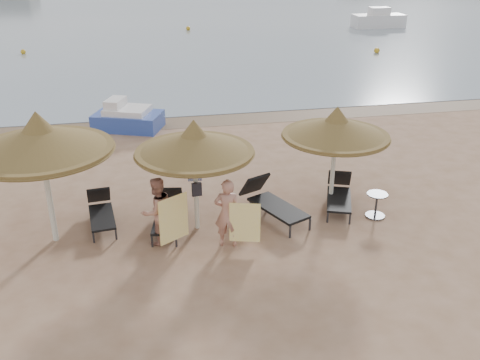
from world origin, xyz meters
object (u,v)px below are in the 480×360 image
object	(u,v)px
lounger_near_right	(271,201)
palapa_right	(336,128)
pedal_boat	(127,118)
palapa_left	(40,140)
lounger_far_left	(101,211)
lounger_near_left	(168,212)
person_left	(157,206)
side_table	(376,206)
palapa_center	(194,143)
person_right	(227,208)
lounger_far_right	(339,193)

from	to	relation	value
lounger_near_right	palapa_right	bearing A→B (deg)	-14.50
pedal_boat	palapa_right	bearing A→B (deg)	-33.08
palapa_left	lounger_far_left	size ratio (longest dim) A/B	1.80
palapa_left	pedal_boat	world-z (taller)	palapa_left
lounger_near_left	pedal_boat	bearing A→B (deg)	107.16
person_left	palapa_left	bearing A→B (deg)	-44.26
side_table	person_left	size ratio (longest dim) A/B	0.34
lounger_near_right	palapa_center	bearing A→B (deg)	162.96
lounger_near_right	person_right	xyz separation A→B (m)	(-1.32, -1.18, 0.54)
palapa_right	person_left	world-z (taller)	palapa_right
palapa_right	lounger_near_right	xyz separation A→B (m)	(-1.71, -0.30, -1.75)
palapa_left	side_table	size ratio (longest dim) A/B	4.99
palapa_left	side_table	bearing A→B (deg)	-2.59
palapa_center	person_left	distance (m)	1.67
person_left	pedal_boat	world-z (taller)	person_left
palapa_center	lounger_far_right	bearing A→B (deg)	6.76
person_left	pedal_boat	size ratio (longest dim) A/B	0.69
person_left	palapa_right	bearing A→B (deg)	161.98
person_left	pedal_boat	distance (m)	8.47
lounger_near_right	palapa_left	bearing A→B (deg)	157.60
lounger_far_left	person_left	distance (m)	1.90
lounger_far_left	lounger_far_right	distance (m)	6.14
pedal_boat	palapa_left	bearing A→B (deg)	-80.92
palapa_center	lounger_near_right	world-z (taller)	palapa_center
person_left	palapa_center	bearing A→B (deg)	176.68
lounger_near_left	lounger_far_right	xyz separation A→B (m)	(4.51, 0.22, -0.01)
lounger_near_right	pedal_boat	size ratio (longest dim) A/B	0.79
lounger_far_left	side_table	world-z (taller)	lounger_far_left
palapa_left	lounger_far_right	xyz separation A→B (m)	(7.18, 0.39, -2.15)
lounger_far_right	lounger_near_left	bearing A→B (deg)	-156.91
person_right	pedal_boat	bearing A→B (deg)	-60.22
lounger_far_left	lounger_near_left	distance (m)	1.69
side_table	person_left	world-z (taller)	person_left
lounger_far_left	palapa_center	bearing A→B (deg)	-23.27
lounger_near_right	side_table	bearing A→B (deg)	-35.97
lounger_near_left	lounger_near_right	size ratio (longest dim) A/B	0.88
palapa_right	person_right	distance (m)	3.58
lounger_far_right	side_table	bearing A→B (deg)	-25.84
lounger_near_left	lounger_near_right	bearing A→B (deg)	10.35
palapa_left	palapa_right	bearing A→B (deg)	3.93
palapa_center	palapa_right	distance (m)	3.67
palapa_right	lounger_far_left	size ratio (longest dim) A/B	1.55
palapa_left	palapa_center	world-z (taller)	palapa_left
lounger_near_right	lounger_far_right	world-z (taller)	lounger_near_right
palapa_center	palapa_right	size ratio (longest dim) A/B	1.02
side_table	palapa_center	bearing A→B (deg)	176.33
lounger_far_left	side_table	xyz separation A→B (m)	(6.85, -0.99, -0.04)
person_right	pedal_boat	size ratio (longest dim) A/B	0.70
palapa_left	person_right	world-z (taller)	palapa_left
lounger_near_left	palapa_left	bearing A→B (deg)	-166.32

